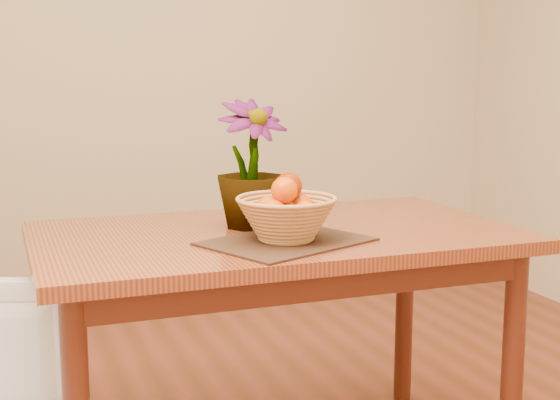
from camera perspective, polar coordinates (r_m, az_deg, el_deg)
name	(u,v)px	position (r m, az deg, el deg)	size (l,w,h in m)	color
wall_back	(146,44)	(4.14, -9.76, 11.19)	(4.00, 0.02, 2.70)	beige
table	(276,259)	(2.32, -0.28, -4.36)	(1.40, 0.80, 0.75)	brown
placemat	(286,242)	(2.14, 0.47, -3.06)	(0.42, 0.31, 0.01)	#341E13
wicker_basket	(286,220)	(2.12, 0.47, -1.51)	(0.28, 0.28, 0.11)	tan
orange_pile	(287,201)	(2.12, 0.50, -0.08)	(0.18, 0.17, 0.14)	#D44003
potted_plant	(251,164)	(2.32, -2.14, 2.66)	(0.21, 0.21, 0.38)	#1A4513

